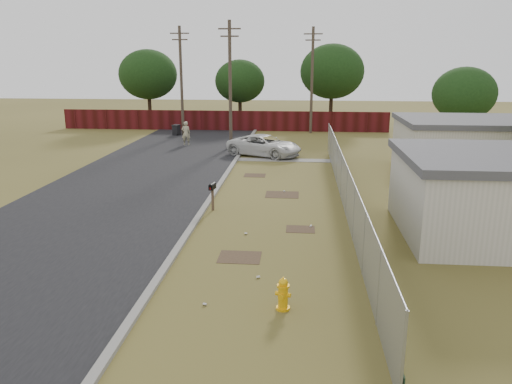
# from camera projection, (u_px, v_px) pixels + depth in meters

# --- Properties ---
(ground) EXTENTS (120.00, 120.00, 0.00)m
(ground) POSITION_uv_depth(u_px,v_px,m) (272.00, 213.00, 21.27)
(ground) COLOR olive
(ground) RESTS_ON ground
(street) EXTENTS (15.10, 60.00, 0.12)m
(street) POSITION_uv_depth(u_px,v_px,m) (167.00, 169.00, 29.59)
(street) COLOR black
(street) RESTS_ON ground
(chainlink_fence) EXTENTS (0.10, 27.06, 2.02)m
(chainlink_fence) POSITION_uv_depth(u_px,v_px,m) (345.00, 191.00, 21.78)
(chainlink_fence) COLOR gray
(chainlink_fence) RESTS_ON ground
(privacy_fence) EXTENTS (30.00, 0.12, 1.80)m
(privacy_fence) POSITION_uv_depth(u_px,v_px,m) (223.00, 121.00, 45.61)
(privacy_fence) COLOR #4D1013
(privacy_fence) RESTS_ON ground
(utility_poles) EXTENTS (12.60, 8.24, 9.00)m
(utility_poles) POSITION_uv_depth(u_px,v_px,m) (242.00, 80.00, 40.26)
(utility_poles) COLOR #4C3E32
(utility_poles) RESTS_ON ground
(houses) EXTENTS (9.30, 17.24, 3.10)m
(houses) POSITION_uv_depth(u_px,v_px,m) (486.00, 166.00, 23.04)
(houses) COLOR beige
(houses) RESTS_ON ground
(horizon_trees) EXTENTS (33.32, 31.94, 7.78)m
(horizon_trees) POSITION_uv_depth(u_px,v_px,m) (298.00, 80.00, 42.67)
(horizon_trees) COLOR black
(horizon_trees) RESTS_ON ground
(fire_hydrant) EXTENTS (0.45, 0.45, 0.92)m
(fire_hydrant) POSITION_uv_depth(u_px,v_px,m) (283.00, 294.00, 12.99)
(fire_hydrant) COLOR #EEAC0C
(fire_hydrant) RESTS_ON ground
(mailbox) EXTENTS (0.26, 0.53, 1.22)m
(mailbox) POSITION_uv_depth(u_px,v_px,m) (212.00, 189.00, 21.41)
(mailbox) COLOR brown
(mailbox) RESTS_ON ground
(pickup_truck) EXTENTS (5.59, 4.32, 1.41)m
(pickup_truck) POSITION_uv_depth(u_px,v_px,m) (265.00, 145.00, 33.66)
(pickup_truck) COLOR silver
(pickup_truck) RESTS_ON ground
(pedestrian) EXTENTS (0.71, 0.52, 1.81)m
(pedestrian) POSITION_uv_depth(u_px,v_px,m) (186.00, 133.00, 37.80)
(pedestrian) COLOR tan
(pedestrian) RESTS_ON ground
(trash_bin) EXTENTS (0.75, 0.81, 0.90)m
(trash_bin) POSITION_uv_depth(u_px,v_px,m) (176.00, 130.00, 42.78)
(trash_bin) COLOR black
(trash_bin) RESTS_ON ground
(scattered_litter) EXTENTS (3.03, 12.03, 0.07)m
(scattered_litter) POSITION_uv_depth(u_px,v_px,m) (266.00, 238.00, 18.20)
(scattered_litter) COLOR silver
(scattered_litter) RESTS_ON ground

